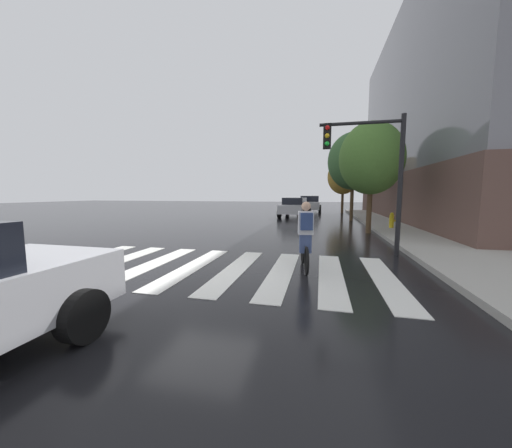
% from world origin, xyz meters
% --- Properties ---
extents(ground_plane, '(120.00, 120.00, 0.00)m').
position_xyz_m(ground_plane, '(0.00, 0.00, 0.00)').
color(ground_plane, black).
extents(crosswalk_stripes, '(8.61, 4.07, 0.01)m').
position_xyz_m(crosswalk_stripes, '(0.28, 0.00, 0.01)').
color(crosswalk_stripes, silver).
rests_on(crosswalk_stripes, ground).
extents(manhole_cover, '(0.64, 0.64, 0.01)m').
position_xyz_m(manhole_cover, '(-0.93, -3.03, 0.00)').
color(manhole_cover, '#473D1E').
rests_on(manhole_cover, ground).
extents(sedan_mid, '(2.47, 4.68, 1.56)m').
position_xyz_m(sedan_mid, '(0.82, 16.44, 0.81)').
color(sedan_mid, '#B7B7BC').
rests_on(sedan_mid, ground).
extents(sedan_far, '(2.27, 4.82, 1.67)m').
position_xyz_m(sedan_far, '(1.80, 22.52, 0.86)').
color(sedan_far, '#B7B7BC').
rests_on(sedan_far, ground).
extents(cyclist, '(0.39, 1.70, 1.69)m').
position_xyz_m(cyclist, '(2.54, 0.33, 0.84)').
color(cyclist, black).
rests_on(cyclist, ground).
extents(traffic_light_near, '(2.47, 0.28, 4.20)m').
position_xyz_m(traffic_light_near, '(4.36, 2.67, 2.86)').
color(traffic_light_near, black).
rests_on(traffic_light_near, ground).
extents(fire_hydrant, '(0.33, 0.22, 0.78)m').
position_xyz_m(fire_hydrant, '(6.44, 8.91, 0.53)').
color(fire_hydrant, gold).
rests_on(fire_hydrant, sidewalk).
extents(street_tree_near, '(2.93, 2.93, 5.21)m').
position_xyz_m(street_tree_near, '(5.14, 7.67, 3.52)').
color(street_tree_near, '#4C3823').
rests_on(street_tree_near, ground).
extents(street_tree_mid, '(3.42, 3.42, 6.08)m').
position_xyz_m(street_tree_mid, '(4.99, 14.11, 4.11)').
color(street_tree_mid, '#4C3823').
rests_on(street_tree_mid, ground).
extents(street_tree_far, '(2.91, 2.91, 5.18)m').
position_xyz_m(street_tree_far, '(4.91, 21.79, 3.50)').
color(street_tree_far, '#4C3823').
rests_on(street_tree_far, ground).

